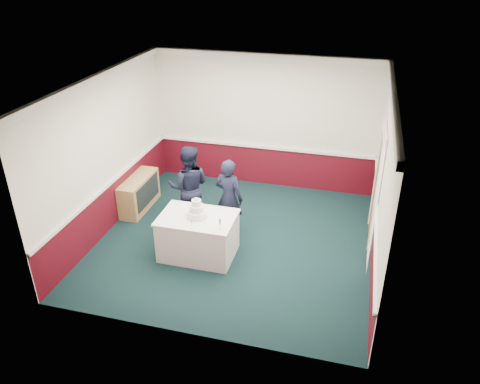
% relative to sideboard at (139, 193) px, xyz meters
% --- Properties ---
extents(ground, '(5.00, 5.00, 0.00)m').
position_rel_sideboard_xyz_m(ground, '(2.28, -0.69, -0.35)').
color(ground, black).
rests_on(ground, ground).
extents(room_shell, '(5.00, 5.00, 3.00)m').
position_rel_sideboard_xyz_m(room_shell, '(2.36, -0.08, 1.62)').
color(room_shell, silver).
rests_on(room_shell, ground).
extents(sideboard, '(0.41, 1.20, 0.70)m').
position_rel_sideboard_xyz_m(sideboard, '(0.00, 0.00, 0.00)').
color(sideboard, tan).
rests_on(sideboard, ground).
extents(cake_table, '(1.32, 0.92, 0.79)m').
position_rel_sideboard_xyz_m(cake_table, '(1.76, -1.29, 0.05)').
color(cake_table, white).
rests_on(cake_table, ground).
extents(wedding_cake, '(0.35, 0.35, 0.36)m').
position_rel_sideboard_xyz_m(wedding_cake, '(1.76, -1.29, 0.55)').
color(wedding_cake, white).
rests_on(wedding_cake, cake_table).
extents(cake_knife, '(0.10, 0.21, 0.00)m').
position_rel_sideboard_xyz_m(cake_knife, '(1.73, -1.49, 0.44)').
color(cake_knife, silver).
rests_on(cake_knife, cake_table).
extents(champagne_flute, '(0.05, 0.05, 0.21)m').
position_rel_sideboard_xyz_m(champagne_flute, '(2.26, -1.57, 0.58)').
color(champagne_flute, silver).
rests_on(champagne_flute, cake_table).
extents(person_man, '(0.94, 0.81, 1.68)m').
position_rel_sideboard_xyz_m(person_man, '(1.26, -0.35, 0.49)').
color(person_man, black).
rests_on(person_man, ground).
extents(person_woman, '(0.64, 0.49, 1.55)m').
position_rel_sideboard_xyz_m(person_woman, '(2.10, -0.47, 0.43)').
color(person_woman, black).
rests_on(person_woman, ground).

